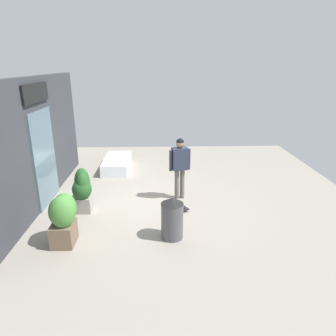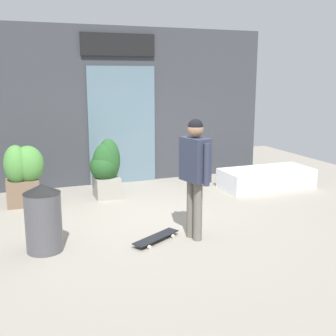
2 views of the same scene
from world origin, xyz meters
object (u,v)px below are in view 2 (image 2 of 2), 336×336
planter_box_right (106,167)px  skateboarder (195,166)px  trash_bin (43,218)px  skateboard (156,237)px  planter_box_left (23,171)px

planter_box_right → skateboarder: bearing=-74.3°
skateboarder → trash_bin: size_ratio=1.87×
trash_bin → planter_box_right: bearing=58.6°
skateboarder → trash_bin: bearing=-21.6°
planter_box_right → trash_bin: (-1.38, -2.26, -0.14)m
skateboard → planter_box_right: (-0.16, 2.49, 0.55)m
skateboard → planter_box_left: 3.12m
skateboard → planter_box_left: size_ratio=0.71×
skateboard → planter_box_right: size_ratio=0.69×
trash_bin → planter_box_left: bearing=93.6°
planter_box_left → planter_box_right: 1.53m
planter_box_left → planter_box_right: planter_box_right is taller
skateboard → planter_box_left: planter_box_left is taller
planter_box_right → trash_bin: planter_box_right is taller
planter_box_left → skateboard: bearing=-56.7°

